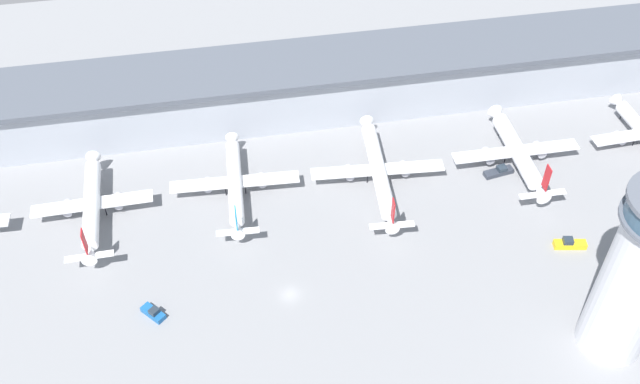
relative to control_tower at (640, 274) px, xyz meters
name	(u,v)px	position (x,y,z in m)	size (l,w,h in m)	color
ground_plane	(290,295)	(-68.51, 25.52, -23.62)	(1000.00, 1000.00, 0.00)	gray
terminal_building	(253,91)	(-68.51, 95.52, -14.69)	(256.98, 25.00, 17.66)	#A3A8B2
control_tower	(640,274)	(0.00, 0.00, 0.00)	(17.57, 17.57, 49.99)	silver
airplane_gate_bravo	(92,204)	(-115.06, 60.10, -18.94)	(31.13, 38.37, 13.53)	white
airplane_gate_charlie	(235,183)	(-77.75, 61.78, -19.26)	(34.92, 38.35, 12.55)	white
airplane_gate_delta	(378,171)	(-38.78, 59.38, -19.17)	(36.91, 43.72, 13.16)	white
airplane_gate_echo	(517,152)	(1.23, 59.53, -18.82)	(36.54, 37.27, 14.48)	white
service_truck_catering	(153,313)	(-100.51, 25.45, -22.72)	(5.94, 6.25, 2.60)	black
service_truck_fuel	(499,172)	(-4.58, 56.51, -22.75)	(8.75, 3.85, 2.51)	black
service_truck_baggage	(570,244)	(3.29, 27.65, -22.60)	(8.42, 3.83, 2.92)	black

